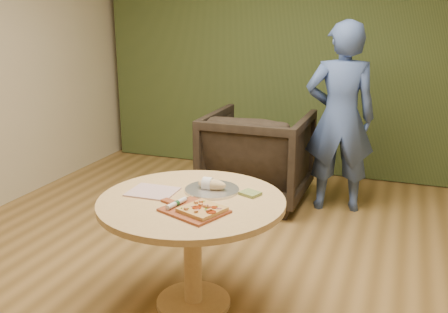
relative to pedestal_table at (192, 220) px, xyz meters
name	(u,v)px	position (x,y,z in m)	size (l,w,h in m)	color
room_shell	(201,90)	(-0.02, 0.23, 0.79)	(5.04, 6.04, 2.84)	olive
curtain	(299,55)	(-0.02, 3.13, 0.79)	(4.80, 0.14, 2.78)	#2E3C1B
pedestal_table	(192,220)	(0.00, 0.00, 0.00)	(1.18, 1.18, 0.75)	#DCAF71
pizza_paddle	(193,210)	(0.09, -0.18, 0.15)	(0.47, 0.39, 0.01)	brown
flatbread_pizza	(202,209)	(0.16, -0.20, 0.17)	(0.29, 0.29, 0.04)	tan
cutlery_roll	(177,203)	(-0.02, -0.17, 0.17)	(0.07, 0.20, 0.03)	silver
newspaper	(153,192)	(-0.28, 0.02, 0.15)	(0.30, 0.25, 0.01)	silver
serving_tray	(212,190)	(0.07, 0.18, 0.15)	(0.36, 0.36, 0.02)	silver
bread_roll	(211,184)	(0.06, 0.18, 0.18)	(0.19, 0.09, 0.09)	#D6BA82
green_packet	(250,193)	(0.32, 0.19, 0.15)	(0.12, 0.10, 0.02)	#576A30
armchair	(258,152)	(-0.16, 2.01, -0.10)	(0.99, 0.93, 1.02)	black
person_standing	(340,118)	(0.63, 2.05, 0.30)	(0.66, 0.44, 1.82)	#3D5591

